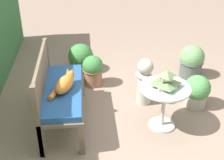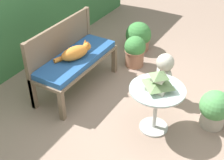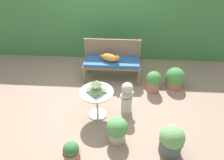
{
  "view_description": "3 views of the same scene",
  "coord_description": "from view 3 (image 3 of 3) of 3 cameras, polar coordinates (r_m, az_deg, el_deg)",
  "views": [
    {
      "loc": [
        -3.07,
        0.6,
        2.49
      ],
      "look_at": [
        0.14,
        0.31,
        0.65
      ],
      "focal_mm": 50.0,
      "sensor_mm": 36.0,
      "label": 1
    },
    {
      "loc": [
        -2.53,
        -1.27,
        2.56
      ],
      "look_at": [
        0.13,
        0.3,
        0.42
      ],
      "focal_mm": 50.0,
      "sensor_mm": 36.0,
      "label": 2
    },
    {
      "loc": [
        0.52,
        -3.36,
        3.0
      ],
      "look_at": [
        0.29,
        0.3,
        0.4
      ],
      "focal_mm": 35.0,
      "sensor_mm": 36.0,
      "label": 3
    }
  ],
  "objects": [
    {
      "name": "cat",
      "position": [
        4.88,
        -0.6,
        5.89
      ],
      "size": [
        0.46,
        0.34,
        0.21
      ],
      "rotation": [
        0.0,
        0.0,
        -0.36
      ],
      "color": "orange",
      "rests_on": "garden_bench"
    },
    {
      "name": "potted_plant_path_edge",
      "position": [
        3.64,
        15.28,
        -14.98
      ],
      "size": [
        0.39,
        0.39,
        0.53
      ],
      "color": "#4C5651",
      "rests_on": "ground"
    },
    {
      "name": "potted_plant_bench_left",
      "position": [
        3.58,
        -10.58,
        -17.9
      ],
      "size": [
        0.29,
        0.29,
        0.35
      ],
      "color": "#9E664C",
      "rests_on": "ground"
    },
    {
      "name": "foliage_hedge_back",
      "position": [
        6.05,
        -1.54,
        14.41
      ],
      "size": [
        6.4,
        0.74,
        1.66
      ],
      "primitive_type": "cube",
      "color": "#38703D",
      "rests_on": "ground"
    },
    {
      "name": "bench_backrest",
      "position": [
        5.09,
        0.14,
        7.91
      ],
      "size": [
        1.29,
        0.06,
        0.91
      ],
      "color": "brown",
      "rests_on": "ground"
    },
    {
      "name": "garden_bench",
      "position": [
        4.99,
        -0.03,
        4.42
      ],
      "size": [
        1.29,
        0.51,
        0.51
      ],
      "color": "brown",
      "rests_on": "ground"
    },
    {
      "name": "ground",
      "position": [
        4.53,
        -3.87,
        -6.14
      ],
      "size": [
        30.0,
        30.0,
        0.0
      ],
      "primitive_type": "plane",
      "color": "gray"
    },
    {
      "name": "garden_bust",
      "position": [
        4.13,
        3.91,
        -4.45
      ],
      "size": [
        0.35,
        0.33,
        0.68
      ],
      "rotation": [
        0.0,
        0.0,
        0.68
      ],
      "color": "#B7B2A3",
      "rests_on": "ground"
    },
    {
      "name": "patio_table",
      "position": [
        4.0,
        -3.98,
        -4.4
      ],
      "size": [
        0.62,
        0.62,
        0.57
      ],
      "color": "#B7B7B2",
      "rests_on": "ground"
    },
    {
      "name": "potted_plant_bench_right",
      "position": [
        4.79,
        10.78,
        -0.33
      ],
      "size": [
        0.32,
        0.32,
        0.48
      ],
      "color": "#9E664C",
      "rests_on": "ground"
    },
    {
      "name": "potted_plant_hedge_corner",
      "position": [
        5.05,
        16.05,
        0.4
      ],
      "size": [
        0.42,
        0.42,
        0.47
      ],
      "color": "#9E664C",
      "rests_on": "ground"
    },
    {
      "name": "pagoda_birdhouse",
      "position": [
        3.86,
        -4.11,
        -1.89
      ],
      "size": [
        0.29,
        0.29,
        0.23
      ],
      "color": "beige",
      "rests_on": "patio_table"
    },
    {
      "name": "potted_plant_table_far",
      "position": [
        3.71,
        1.34,
        -12.78
      ],
      "size": [
        0.36,
        0.36,
        0.47
      ],
      "color": "#ADA393",
      "rests_on": "ground"
    }
  ]
}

